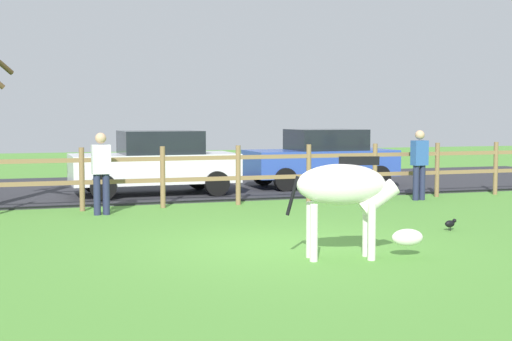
% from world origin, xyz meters
% --- Properties ---
extents(ground_plane, '(60.00, 60.00, 0.00)m').
position_xyz_m(ground_plane, '(0.00, 0.00, 0.00)').
color(ground_plane, '#549338').
extents(parking_asphalt, '(28.00, 7.40, 0.05)m').
position_xyz_m(parking_asphalt, '(0.00, 9.30, 0.03)').
color(parking_asphalt, '#2D2D33').
rests_on(parking_asphalt, ground_plane).
extents(paddock_fence, '(22.05, 0.11, 1.32)m').
position_xyz_m(paddock_fence, '(-0.03, 5.00, 0.75)').
color(paddock_fence, olive).
rests_on(paddock_fence, ground_plane).
extents(zebra, '(1.92, 0.73, 1.41)m').
position_xyz_m(zebra, '(0.50, -1.23, 0.93)').
color(zebra, white).
rests_on(zebra, ground_plane).
extents(crow_on_grass, '(0.21, 0.10, 0.20)m').
position_xyz_m(crow_on_grass, '(3.24, 0.40, 0.13)').
color(crow_on_grass, black).
rests_on(crow_on_grass, ground_plane).
extents(parked_car_blue, '(4.02, 1.91, 1.56)m').
position_xyz_m(parked_car_blue, '(4.03, 7.78, 0.84)').
color(parked_car_blue, '#2D4CAD').
rests_on(parked_car_blue, parking_asphalt).
extents(parked_car_white, '(4.04, 1.96, 1.56)m').
position_xyz_m(parked_car_white, '(-0.62, 7.23, 0.84)').
color(parked_car_white, white).
rests_on(parked_car_white, parking_asphalt).
extents(visitor_left_of_tree, '(0.37, 0.24, 1.64)m').
position_xyz_m(visitor_left_of_tree, '(-2.24, 4.28, 0.91)').
color(visitor_left_of_tree, '#232847').
rests_on(visitor_left_of_tree, ground_plane).
extents(visitor_right_of_tree, '(0.38, 0.26, 1.64)m').
position_xyz_m(visitor_right_of_tree, '(5.10, 4.52, 0.91)').
color(visitor_right_of_tree, '#232847').
rests_on(visitor_right_of_tree, ground_plane).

